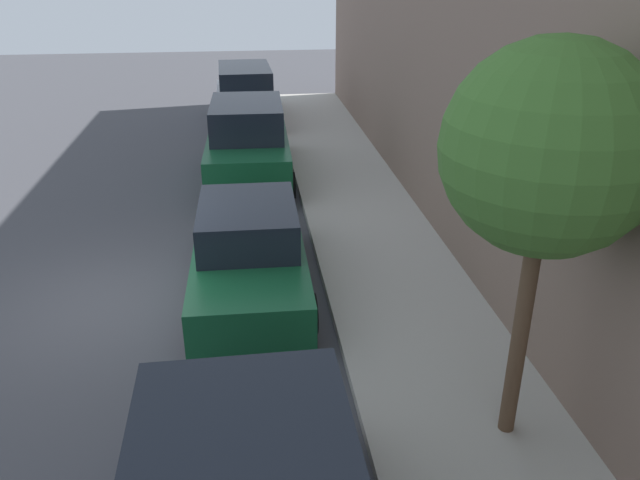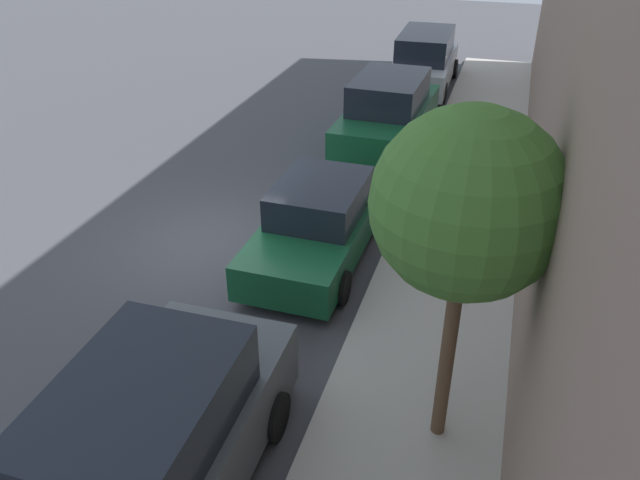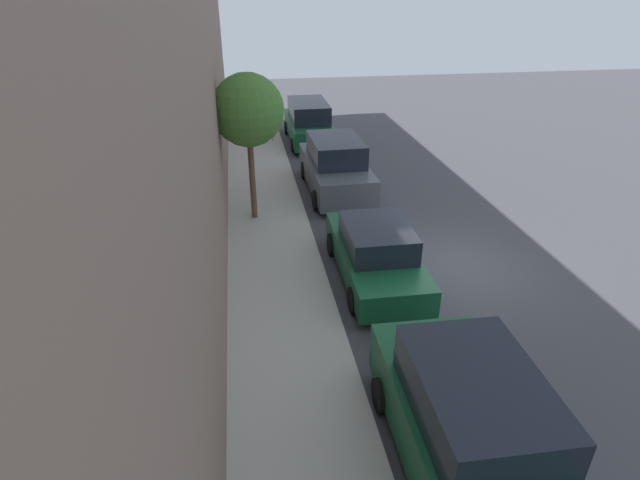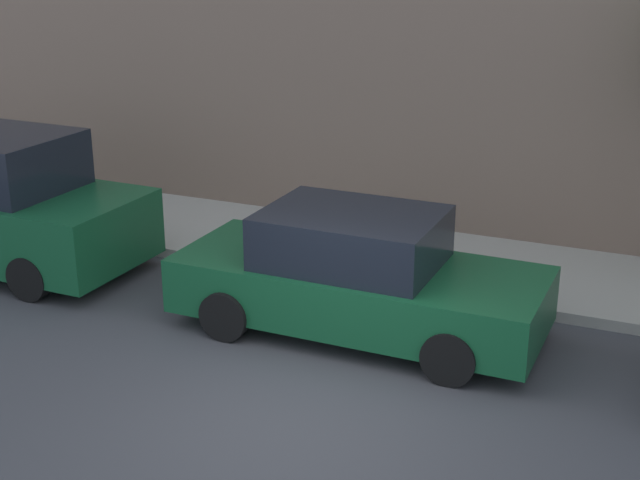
{
  "view_description": "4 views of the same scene",
  "coord_description": "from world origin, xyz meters",
  "px_view_note": "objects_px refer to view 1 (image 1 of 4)",
  "views": [
    {
      "loc": [
        2.28,
        -9.21,
        5.22
      ],
      "look_at": [
        3.41,
        -0.04,
        1.0
      ],
      "focal_mm": 35.0,
      "sensor_mm": 36.0,
      "label": 1
    },
    {
      "loc": [
        5.42,
        -9.82,
        6.57
      ],
      "look_at": [
        2.61,
        -0.84,
        1.0
      ],
      "focal_mm": 35.0,
      "sensor_mm": 36.0,
      "label": 2
    },
    {
      "loc": [
        5.42,
        10.95,
        6.86
      ],
      "look_at": [
        3.62,
        -0.18,
        1.0
      ],
      "focal_mm": 28.0,
      "sensor_mm": 36.0,
      "label": 3
    },
    {
      "loc": [
        -7.16,
        -3.37,
        4.75
      ],
      "look_at": [
        2.59,
        0.88,
        1.0
      ],
      "focal_mm": 50.0,
      "sensor_mm": 36.0,
      "label": 4
    }
  ],
  "objects_px": {
    "parked_sedan_third": "(249,252)",
    "parked_minivan_fifth": "(246,96)",
    "parked_suv_fourth": "(248,144)",
    "street_tree": "(549,151)"
  },
  "relations": [
    {
      "from": "parked_minivan_fifth",
      "to": "street_tree",
      "type": "height_order",
      "value": "street_tree"
    },
    {
      "from": "parked_minivan_fifth",
      "to": "street_tree",
      "type": "distance_m",
      "value": 16.24
    },
    {
      "from": "parked_minivan_fifth",
      "to": "street_tree",
      "type": "xyz_separation_m",
      "value": [
        2.78,
        -15.78,
        2.6
      ]
    },
    {
      "from": "parked_sedan_third",
      "to": "parked_minivan_fifth",
      "type": "xyz_separation_m",
      "value": [
        0.12,
        11.79,
        0.2
      ]
    },
    {
      "from": "street_tree",
      "to": "parked_minivan_fifth",
      "type": "bearing_deg",
      "value": 100.0
    },
    {
      "from": "parked_suv_fourth",
      "to": "parked_minivan_fifth",
      "type": "relative_size",
      "value": 0.98
    },
    {
      "from": "parked_sedan_third",
      "to": "street_tree",
      "type": "distance_m",
      "value": 5.68
    },
    {
      "from": "street_tree",
      "to": "parked_suv_fourth",
      "type": "bearing_deg",
      "value": 105.92
    },
    {
      "from": "parked_sedan_third",
      "to": "parked_suv_fourth",
      "type": "height_order",
      "value": "parked_suv_fourth"
    },
    {
      "from": "parked_suv_fourth",
      "to": "street_tree",
      "type": "height_order",
      "value": "street_tree"
    }
  ]
}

